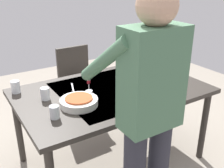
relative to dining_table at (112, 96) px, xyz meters
The scene contains 13 objects.
ground_plane 0.70m from the dining_table, ahead, with size 6.00×6.00×0.00m, color #9E9384.
dining_table is the anchor object (origin of this frame).
chair_near 0.92m from the dining_table, 94.32° to the right, with size 0.40×0.40×0.91m.
person_server 0.86m from the dining_table, 73.19° to the left, with size 0.42×0.61×1.69m.
wine_bottle 0.33m from the dining_table, 82.59° to the left, with size 0.07×0.07×0.30m.
wine_glass_left 0.27m from the dining_table, 19.06° to the right, with size 0.07×0.07×0.15m.
water_cup_near_left 0.85m from the dining_table, 27.05° to the right, with size 0.08×0.08×0.11m, color silver.
water_cup_near_right 0.60m from the dining_table, 11.36° to the right, with size 0.07×0.07×0.10m, color silver.
water_cup_far_left 0.66m from the dining_table, 19.05° to the left, with size 0.07×0.07×0.10m, color silver.
serving_bowl_pasta 0.42m from the dining_table, 18.19° to the left, with size 0.30×0.30×0.07m.
dinner_plate_near 0.33m from the dining_table, 150.33° to the right, with size 0.23×0.23×0.01m, color silver.
table_knife 0.36m from the dining_table, 36.92° to the right, with size 0.01×0.20×0.01m, color silver.
table_fork 0.57m from the dining_table, 137.62° to the left, with size 0.01×0.18×0.01m, color silver.
Camera 1 is at (1.16, 1.84, 1.73)m, focal length 42.68 mm.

